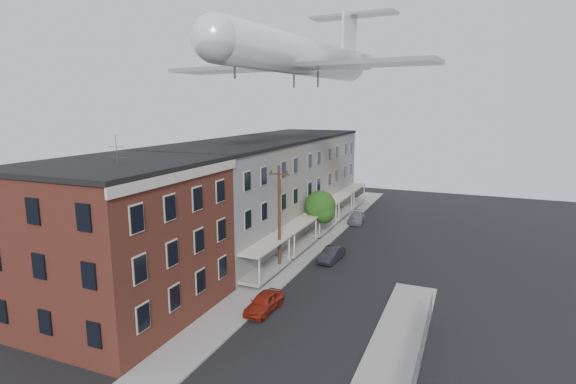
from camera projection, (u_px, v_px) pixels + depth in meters
name	position (u px, v px, depth m)	size (l,w,h in m)	color
sidewalk_left	(305.00, 250.00, 43.18)	(3.00, 62.00, 0.12)	gray
sidewalk_right	(385.00, 381.00, 22.71)	(3.00, 26.00, 0.12)	gray
curb_left	(320.00, 252.00, 42.63)	(0.15, 62.00, 0.14)	gray
curb_right	(357.00, 374.00, 23.26)	(0.15, 26.00, 0.14)	gray
corner_building	(122.00, 240.00, 29.26)	(10.31, 12.30, 12.15)	#3D1713
row_house_a	(203.00, 210.00, 37.86)	(11.98, 7.00, 10.30)	slate
row_house_b	(243.00, 195.00, 44.21)	(11.98, 7.00, 10.30)	#766C5D
row_house_c	(272.00, 183.00, 50.55)	(11.98, 7.00, 10.30)	slate
row_house_d	(295.00, 175.00, 56.90)	(11.98, 7.00, 10.30)	#766C5D
row_house_e	(314.00, 168.00, 63.24)	(11.98, 7.00, 10.30)	slate
chainlink_fence	(414.00, 382.00, 21.06)	(0.06, 18.06, 1.90)	gray
utility_pole	(279.00, 218.00, 36.91)	(1.80, 0.26, 9.00)	black
street_tree	(321.00, 208.00, 46.01)	(3.22, 3.20, 5.20)	black
car_near	(264.00, 302.00, 30.44)	(1.53, 3.80, 1.29)	maroon
car_mid	(332.00, 254.00, 40.30)	(1.32, 3.80, 1.25)	black
car_far	(356.00, 218.00, 53.52)	(1.71, 4.20, 1.22)	slate
airplane	(304.00, 56.00, 39.38)	(24.25, 27.68, 7.98)	white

